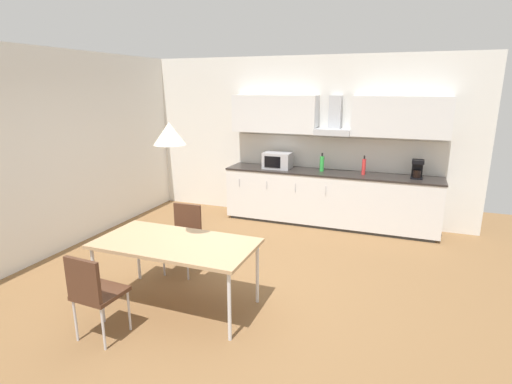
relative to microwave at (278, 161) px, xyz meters
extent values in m
cube|color=brown|center=(0.16, -2.58, -1.08)|extent=(7.95, 8.67, 0.02)
cube|color=silver|center=(0.16, 0.36, 0.35)|extent=(6.36, 0.10, 2.85)
cube|color=silver|center=(-2.54, -2.58, 0.35)|extent=(0.10, 6.93, 2.85)
cube|color=#333333|center=(0.93, 0.00, -1.05)|extent=(3.44, 0.57, 0.05)
cube|color=silver|center=(0.93, 0.00, -0.60)|extent=(3.58, 0.61, 0.85)
cube|color=#282321|center=(0.93, 0.00, -0.16)|extent=(3.60, 0.63, 0.03)
cube|color=silver|center=(-0.60, -0.32, -0.38)|extent=(0.01, 0.01, 0.14)
cube|color=silver|center=(-0.09, -0.32, -0.38)|extent=(0.01, 0.01, 0.14)
cube|color=silver|center=(0.42, -0.32, -0.38)|extent=(0.01, 0.01, 0.14)
cube|color=silver|center=(0.93, -0.32, -0.38)|extent=(0.01, 0.01, 0.14)
cube|color=silver|center=(0.93, 0.30, 0.14)|extent=(3.58, 0.02, 0.55)
cube|color=silver|center=(-0.11, 0.14, 0.80)|extent=(1.50, 0.34, 0.64)
cube|color=silver|center=(1.98, 0.14, 0.80)|extent=(1.50, 0.34, 0.64)
cube|color=#B7BABF|center=(0.93, 0.12, 0.53)|extent=(0.59, 0.40, 0.10)
cube|color=#B7BABF|center=(0.93, 0.23, 0.83)|extent=(0.20, 0.16, 0.59)
cube|color=#ADADB2|center=(0.00, 0.00, 0.00)|extent=(0.48, 0.34, 0.28)
cube|color=black|center=(-0.04, -0.17, 0.00)|extent=(0.29, 0.01, 0.20)
cube|color=black|center=(2.30, 0.00, -0.13)|extent=(0.18, 0.18, 0.02)
cylinder|color=black|center=(2.30, -0.01, -0.06)|extent=(0.12, 0.12, 0.12)
cube|color=black|center=(2.30, 0.06, 0.01)|extent=(0.16, 0.08, 0.30)
cube|color=black|center=(2.30, -0.01, 0.13)|extent=(0.18, 0.16, 0.06)
cylinder|color=red|center=(1.48, 0.00, -0.01)|extent=(0.06, 0.06, 0.26)
cylinder|color=black|center=(1.48, 0.00, 0.15)|extent=(0.02, 0.02, 0.06)
cylinder|color=green|center=(0.78, 0.03, -0.01)|extent=(0.07, 0.07, 0.26)
cylinder|color=black|center=(0.78, 0.03, 0.15)|extent=(0.03, 0.03, 0.06)
cube|color=tan|center=(-0.09, -3.25, -0.34)|extent=(1.70, 0.86, 0.04)
cylinder|color=silver|center=(-0.87, -3.62, -0.72)|extent=(0.04, 0.04, 0.71)
cylinder|color=silver|center=(0.70, -3.62, -0.72)|extent=(0.04, 0.04, 0.71)
cylinder|color=silver|center=(-0.87, -2.88, -0.72)|extent=(0.04, 0.04, 0.71)
cylinder|color=silver|center=(0.70, -2.88, -0.72)|extent=(0.04, 0.04, 0.71)
cube|color=#4C2D1E|center=(-0.47, -2.52, -0.62)|extent=(0.41, 0.41, 0.04)
cube|color=#4C2D1E|center=(-0.47, -2.34, -0.40)|extent=(0.38, 0.05, 0.40)
cylinder|color=silver|center=(-0.29, -2.68, -0.86)|extent=(0.02, 0.02, 0.43)
cylinder|color=silver|center=(-0.63, -2.69, -0.86)|extent=(0.02, 0.02, 0.43)
cylinder|color=silver|center=(-0.30, -2.34, -0.86)|extent=(0.02, 0.02, 0.43)
cylinder|color=silver|center=(-0.64, -2.35, -0.86)|extent=(0.02, 0.02, 0.43)
cube|color=#4C2D1E|center=(-0.47, -3.98, -0.62)|extent=(0.42, 0.42, 0.04)
cube|color=#4C2D1E|center=(-0.48, -4.16, -0.40)|extent=(0.38, 0.06, 0.40)
cylinder|color=silver|center=(-0.63, -3.80, -0.86)|extent=(0.02, 0.02, 0.43)
cylinder|color=silver|center=(-0.29, -3.82, -0.86)|extent=(0.02, 0.02, 0.43)
cylinder|color=silver|center=(-0.65, -4.14, -0.86)|extent=(0.02, 0.02, 0.43)
cylinder|color=silver|center=(-0.31, -4.16, -0.86)|extent=(0.02, 0.02, 0.43)
cone|color=silver|center=(-0.09, -3.25, 0.82)|extent=(0.32, 0.32, 0.22)
camera|label=1|loc=(2.11, -6.62, 1.26)|focal=28.00mm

